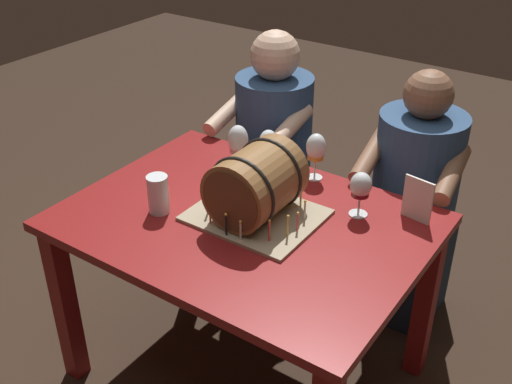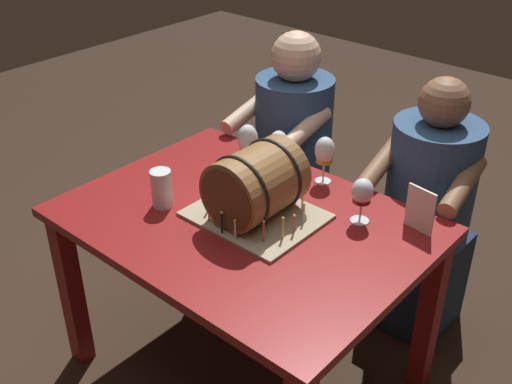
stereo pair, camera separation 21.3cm
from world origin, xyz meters
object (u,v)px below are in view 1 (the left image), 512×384
Objects in this scene: wine_glass_empty at (268,142)px; wine_glass_red at (361,187)px; menu_card at (418,200)px; person_seated_right at (411,209)px; beer_pint at (158,196)px; wine_glass_amber at (316,149)px; dining_table at (245,245)px; barrel_cake at (256,186)px; wine_glass_rose at (238,142)px; person_seated_left at (273,161)px.

wine_glass_red is (0.44, -0.09, -0.01)m from wine_glass_empty.
person_seated_right reaches higher than menu_card.
wine_glass_amber is at bearing 57.54° from beer_pint.
dining_table is at bearing -115.89° from person_seated_right.
menu_card reaches higher than beer_pint.
barrel_cake reaches higher than menu_card.
wine_glass_amber is at bearing 85.22° from barrel_cake.
beer_pint is at bearing -99.56° from wine_glass_rose.
wine_glass_empty is (-0.15, 0.30, -0.00)m from barrel_cake.
dining_table is at bearing -50.25° from wine_glass_rose.
person_seated_left is (-0.35, 0.71, -0.07)m from dining_table.
wine_glass_empty is 0.50m from beer_pint.
wine_glass_rose is 0.52m from wine_glass_red.
person_seated_right is at bearing 119.24° from menu_card.
wine_glass_empty reaches higher than menu_card.
beer_pint is (-0.07, -0.39, -0.07)m from wine_glass_rose.
menu_card is at bearing 33.83° from dining_table.
barrel_cake is 2.13× the size of wine_glass_rose.
wine_glass_rose is 1.22× the size of wine_glass_red.
person_seated_left is (-0.13, 0.46, -0.32)m from wine_glass_rose.
wine_glass_amber is at bearing 26.75° from wine_glass_rose.
wine_glass_red is 1.04× the size of menu_card.
person_seated_right is (0.47, 0.38, -0.33)m from wine_glass_empty.
wine_glass_red is 0.86m from person_seated_left.
barrel_cake is 2.31× the size of wine_glass_amber.
person_seated_left is 0.69m from person_seated_right.
wine_glass_empty is 0.69m from person_seated_right.
wine_glass_amber is 0.62m from beer_pint.
barrel_cake is at bearing 50.58° from dining_table.
barrel_cake is 2.47× the size of wine_glass_empty.
dining_table is 0.46m from wine_glass_amber.
barrel_cake is at bearing -63.62° from wine_glass_empty.
wine_glass_empty is 1.25× the size of beer_pint.
wine_glass_rose is at bearing -73.64° from person_seated_left.
wine_glass_rose is 0.18× the size of person_seated_right.
person_seated_left reaches higher than barrel_cake.
wine_glass_rose is at bearing -153.25° from wine_glass_amber.
wine_glass_rose is 1.45× the size of beer_pint.
menu_card is 0.14× the size of person_seated_left.
barrel_cake reaches higher than dining_table.
beer_pint is 0.89m from person_seated_left.
barrel_cake is 0.32m from wine_glass_rose.
person_seated_left is (-0.40, 0.33, -0.31)m from wine_glass_amber.
wine_glass_rose reaches higher than wine_glass_amber.
person_seated_right is (0.69, -0.00, -0.02)m from person_seated_left.
wine_glass_red is (0.29, 0.21, -0.01)m from barrel_cake.
person_seated_left is (-0.37, 0.68, -0.31)m from barrel_cake.
person_seated_left is at bearing 106.36° from wine_glass_rose.
wine_glass_rose is 0.80m from person_seated_right.
dining_table is 0.46m from wine_glass_red.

